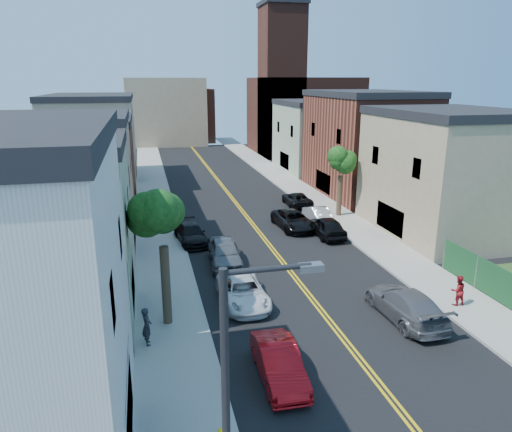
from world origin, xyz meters
TOP-DOWN VIEW (x-y plane):
  - sidewalk_left at (-7.90, 40.00)m, footprint 3.20×100.00m
  - sidewalk_right at (7.90, 40.00)m, footprint 3.20×100.00m
  - curb_left at (-6.15, 40.00)m, footprint 0.30×100.00m
  - curb_right at (6.15, 40.00)m, footprint 0.30×100.00m
  - bldg_left_palegrn at (-14.00, 16.00)m, footprint 9.00×8.00m
  - bldg_left_tan_near at (-14.00, 25.00)m, footprint 9.00×10.00m
  - bldg_left_brick at (-14.00, 36.00)m, footprint 9.00×12.00m
  - bldg_left_tan_far at (-14.00, 50.00)m, footprint 9.00×16.00m
  - bldg_right_tan at (14.00, 24.00)m, footprint 9.00×12.00m
  - bldg_right_brick at (14.00, 38.00)m, footprint 9.00×14.00m
  - bldg_right_palegrn at (14.00, 52.00)m, footprint 9.00×12.00m
  - church at (16.33, 67.07)m, footprint 16.20×14.20m
  - backdrop_left at (-4.00, 82.00)m, footprint 14.00×8.00m
  - backdrop_center at (0.00, 86.00)m, footprint 10.00×8.00m
  - tree_left_mid at (-7.88, 14.01)m, footprint 5.20×5.20m
  - tree_right_far at (7.92, 30.01)m, footprint 4.40×4.40m
  - street_lamp at (-7.01, 1.00)m, footprint 2.14×0.25m
  - red_sedan at (-3.80, 8.52)m, footprint 1.65×4.44m
  - white_pickup at (-3.80, 15.46)m, footprint 2.34×4.95m
  - grey_car_left at (-3.80, 21.12)m, footprint 2.31×5.07m
  - black_car_left at (-5.50, 26.08)m, footprint 2.50×4.95m
  - grey_car_right at (3.80, 11.86)m, footprint 2.35×5.50m
  - black_car_right at (4.83, 25.11)m, footprint 1.87×4.63m
  - silver_car_right at (5.50, 29.01)m, footprint 1.53×4.15m
  - dark_car_right_far at (5.50, 34.41)m, footprint 2.46×4.85m
  - black_suv_lane at (2.93, 27.62)m, footprint 2.70×5.34m
  - pedestrian_left at (-8.90, 12.17)m, footprint 0.52×0.71m
  - pedestrian_right at (7.13, 12.34)m, footprint 0.83×0.67m

SIDE VIEW (x-z plane):
  - sidewalk_left at x=-7.90m, z-range 0.00..0.15m
  - sidewalk_right at x=7.90m, z-range 0.00..0.15m
  - curb_left at x=-6.15m, z-range 0.00..0.15m
  - curb_right at x=6.15m, z-range 0.00..0.15m
  - dark_car_right_far at x=5.50m, z-range 0.00..1.31m
  - silver_car_right at x=5.50m, z-range 0.00..1.36m
  - white_pickup at x=-3.80m, z-range 0.00..1.37m
  - black_car_left at x=-5.50m, z-range 0.00..1.38m
  - black_suv_lane at x=2.93m, z-range 0.00..1.45m
  - red_sedan at x=-3.80m, z-range 0.00..1.45m
  - black_car_right at x=4.83m, z-range 0.00..1.57m
  - grey_car_right at x=3.80m, z-range 0.00..1.58m
  - grey_car_left at x=-3.80m, z-range 0.00..1.69m
  - pedestrian_right at x=7.13m, z-range 0.15..1.80m
  - pedestrian_left at x=-8.90m, z-range 0.15..1.94m
  - bldg_left_brick at x=-14.00m, z-range 0.00..8.00m
  - bldg_left_palegrn at x=-14.00m, z-range 0.00..8.50m
  - bldg_right_palegrn at x=14.00m, z-range 0.00..8.50m
  - bldg_left_tan_near at x=-14.00m, z-range 0.00..9.00m
  - bldg_right_tan at x=14.00m, z-range 0.00..9.00m
  - street_lamp at x=-7.01m, z-range 0.72..8.72m
  - bldg_left_tan_far at x=-14.00m, z-range 0.00..9.50m
  - bldg_right_brick at x=14.00m, z-range 0.00..10.00m
  - backdrop_center at x=0.00m, z-range 0.00..10.00m
  - tree_right_far at x=7.92m, z-range 1.74..9.77m
  - backdrop_left at x=-4.00m, z-range 0.00..12.00m
  - tree_left_mid at x=-7.88m, z-range 1.94..11.23m
  - church at x=16.33m, z-range -4.06..18.54m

